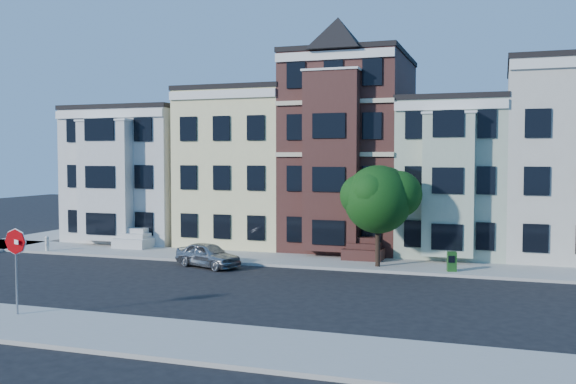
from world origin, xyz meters
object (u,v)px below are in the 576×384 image
(street_tree, at_px, (378,204))
(newspaper_box, at_px, (452,262))
(stop_sign, at_px, (16,266))
(parked_car, at_px, (208,255))
(fire_hydrant, at_px, (47,245))

(street_tree, distance_m, newspaper_box, 4.69)
(street_tree, bearing_deg, stop_sign, -126.03)
(street_tree, bearing_deg, parked_car, -165.33)
(fire_hydrant, xyz_separation_m, stop_sign, (9.71, -13.54, 1.39))
(street_tree, distance_m, stop_sign, 17.80)
(newspaper_box, bearing_deg, street_tree, 161.45)
(parked_car, bearing_deg, stop_sign, -167.58)
(newspaper_box, bearing_deg, fire_hydrant, 167.04)
(street_tree, height_order, newspaper_box, street_tree)
(parked_car, relative_size, stop_sign, 1.10)
(street_tree, distance_m, fire_hydrant, 20.37)
(parked_car, distance_m, stop_sign, 12.27)
(street_tree, xyz_separation_m, parked_car, (-8.66, -2.27, -2.75))
(parked_car, bearing_deg, newspaper_box, -60.18)
(fire_hydrant, bearing_deg, street_tree, 2.30)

